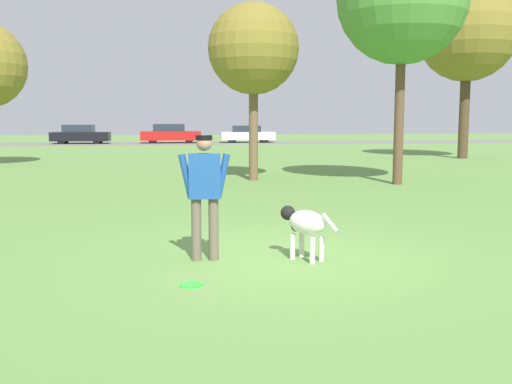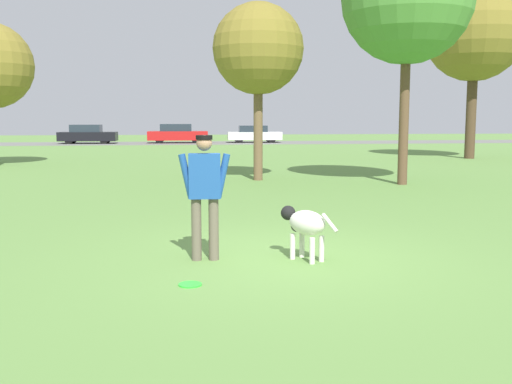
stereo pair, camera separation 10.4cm
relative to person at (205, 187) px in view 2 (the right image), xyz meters
name	(u,v)px [view 2 (the right image)]	position (x,y,z in m)	size (l,w,h in m)	color
ground_plane	(277,258)	(0.95, -0.02, -0.96)	(120.00, 120.00, 0.00)	#608C42
far_road_strip	(194,143)	(0.95, 37.14, -0.96)	(120.00, 6.00, 0.01)	slate
person	(205,187)	(0.00, 0.00, 0.00)	(0.67, 0.24, 1.63)	#665B4C
dog	(305,224)	(1.29, -0.17, -0.49)	(0.65, 0.87, 0.69)	silver
frisbee	(190,285)	(-0.23, -1.19, -0.95)	(0.26, 0.26, 0.02)	#33D838
tree_mid_center	(258,49)	(2.07, 10.00, 2.88)	(2.67, 2.67, 5.21)	brown
tree_far_right	(475,32)	(13.05, 18.32, 4.72)	(4.45, 4.45, 7.94)	#4C3826
parked_car_black	(88,134)	(-6.74, 37.25, -0.30)	(4.16, 1.83, 1.38)	black
parked_car_red	(177,134)	(-0.25, 37.39, -0.27)	(4.45, 1.84, 1.42)	red
parked_car_white	(254,134)	(5.53, 37.44, -0.32)	(4.13, 1.93, 1.29)	white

